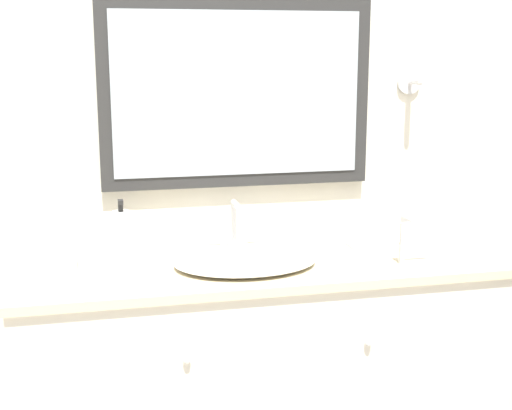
{
  "coord_description": "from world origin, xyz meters",
  "views": [
    {
      "loc": [
        -0.53,
        -1.96,
        1.55
      ],
      "look_at": [
        -0.02,
        0.3,
        1.04
      ],
      "focal_mm": 50.0,
      "sensor_mm": 36.0,
      "label": 1
    }
  ],
  "objects_px": {
    "sink_basin": "(245,260)",
    "appliance_box": "(434,235)",
    "soap_bottle": "(122,233)",
    "picture_frame": "(415,243)"
  },
  "relations": [
    {
      "from": "sink_basin",
      "to": "appliance_box",
      "type": "relative_size",
      "value": 2.43
    },
    {
      "from": "appliance_box",
      "to": "picture_frame",
      "type": "relative_size",
      "value": 1.37
    },
    {
      "from": "soap_bottle",
      "to": "appliance_box",
      "type": "bearing_deg",
      "value": -9.43
    },
    {
      "from": "soap_bottle",
      "to": "appliance_box",
      "type": "xyz_separation_m",
      "value": [
        1.09,
        -0.18,
        -0.02
      ]
    },
    {
      "from": "sink_basin",
      "to": "soap_bottle",
      "type": "height_order",
      "value": "soap_bottle"
    },
    {
      "from": "appliance_box",
      "to": "picture_frame",
      "type": "bearing_deg",
      "value": -136.59
    },
    {
      "from": "sink_basin",
      "to": "appliance_box",
      "type": "distance_m",
      "value": 0.7
    },
    {
      "from": "appliance_box",
      "to": "picture_frame",
      "type": "xyz_separation_m",
      "value": [
        -0.14,
        -0.13,
        0.01
      ]
    },
    {
      "from": "soap_bottle",
      "to": "appliance_box",
      "type": "relative_size",
      "value": 1.03
    },
    {
      "from": "picture_frame",
      "to": "soap_bottle",
      "type": "bearing_deg",
      "value": 162.05
    }
  ]
}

